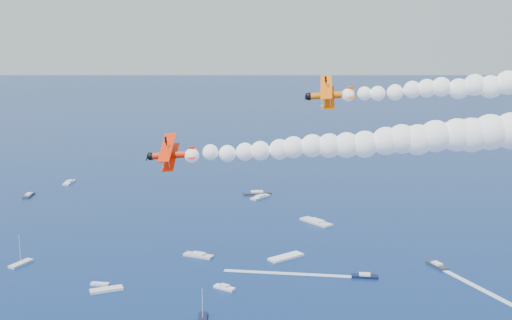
# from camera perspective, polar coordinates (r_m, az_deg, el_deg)

# --- Properties ---
(biplane_lead) EXTENTS (8.95, 10.76, 9.02)m
(biplane_lead) POSITION_cam_1_polar(r_m,az_deg,el_deg) (112.60, 6.48, 5.62)
(biplane_lead) COLOR #FF6305
(biplane_trail) EXTENTS (8.43, 10.17, 8.16)m
(biplane_trail) POSITION_cam_1_polar(r_m,az_deg,el_deg) (99.55, -7.30, 0.43)
(biplane_trail) COLOR #FF2805
(smoke_trail_trail) EXTENTS (63.85, 15.52, 11.02)m
(smoke_trail_trail) POSITION_cam_1_polar(r_m,az_deg,el_deg) (98.65, 11.06, 1.63)
(smoke_trail_trail) COLOR white
(spectator_boats) EXTENTS (235.23, 175.58, 0.70)m
(spectator_boats) POSITION_cam_1_polar(r_m,az_deg,el_deg) (208.88, 2.04, -8.58)
(spectator_boats) COLOR #282C36
(spectator_boats) RESTS_ON ground
(boat_wakes) EXTENTS (157.02, 84.47, 0.04)m
(boat_wakes) POSITION_cam_1_polar(r_m,az_deg,el_deg) (214.03, 19.58, -8.85)
(boat_wakes) COLOR white
(boat_wakes) RESTS_ON ground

